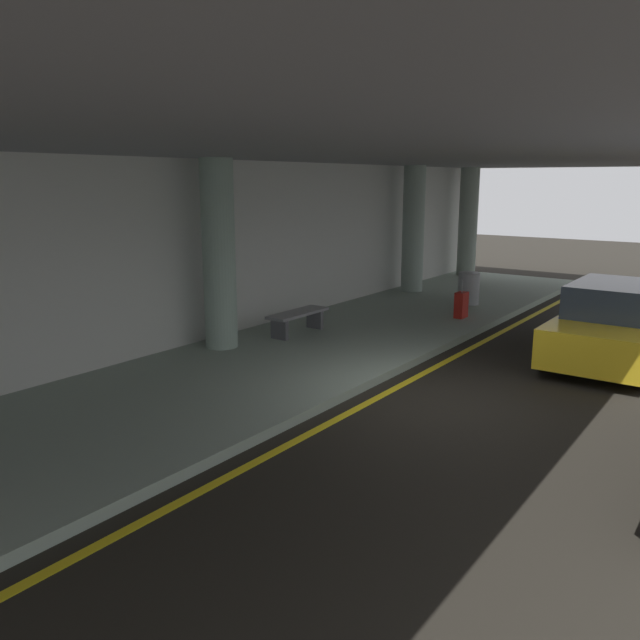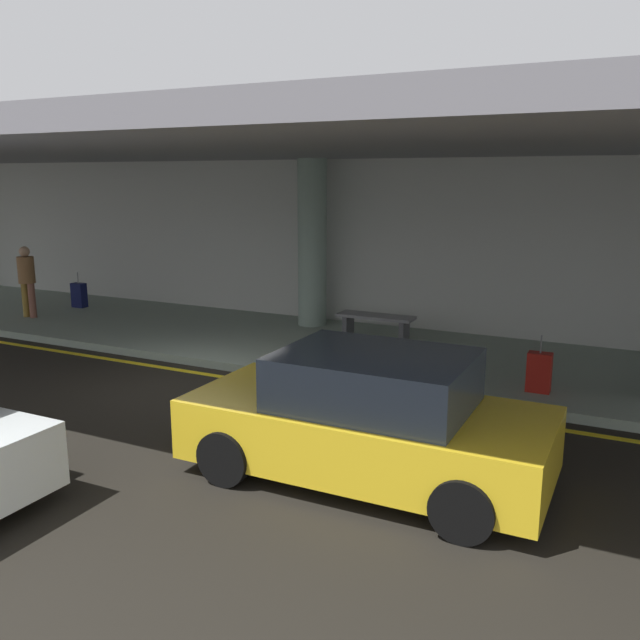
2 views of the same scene
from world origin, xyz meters
The scene contains 11 objects.
ground_plane centered at (0.00, 0.00, 0.00)m, with size 60.00×60.00×0.00m, color black.
sidewalk centered at (0.00, 3.10, 0.07)m, with size 26.00×4.20×0.15m, color gray.
lane_stripe_yellow centered at (0.00, 0.66, 0.00)m, with size 26.00×0.14×0.01m, color yellow.
support_column_left_mid centered at (0.00, 4.53, 1.97)m, with size 0.64×0.64×3.65m, color gray.
ceiling_overhang centered at (0.00, 2.60, 3.95)m, with size 28.00×13.20×0.30m, color gray.
terminal_back_wall centered at (0.00, 5.35, 1.90)m, with size 26.00×0.30×3.80m, color #B7B9B3.
car_yellow_taxi centered at (3.98, -1.90, 0.71)m, with size 4.10×1.92×1.50m.
traveler_with_luggage centered at (-6.38, 2.27, 1.11)m, with size 0.38×0.38×1.68m.
suitcase_upright_primary centered at (-6.26, 3.71, 0.46)m, with size 0.36×0.22×0.90m.
suitcase_upright_secondary centered at (5.32, 1.79, 0.46)m, with size 0.36×0.22×0.90m.
bench_metal centered at (1.75, 3.98, 0.50)m, with size 1.60×0.50×0.48m.
Camera 2 is at (6.65, -8.53, 3.40)m, focal length 37.33 mm.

